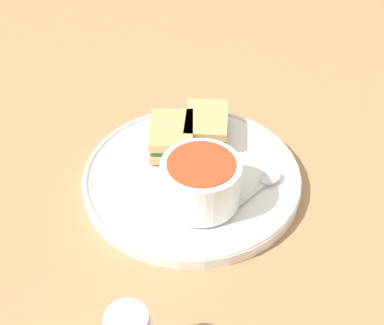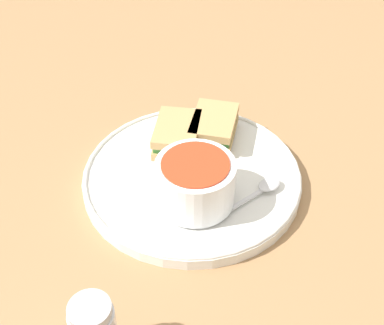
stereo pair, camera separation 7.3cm
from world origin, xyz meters
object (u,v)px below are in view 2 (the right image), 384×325
object	(u,v)px
soup_bowl	(195,182)
sandwich_half_near	(214,127)
spoon	(265,187)
sandwich_half_far	(177,135)

from	to	relation	value
soup_bowl	sandwich_half_near	bearing A→B (deg)	35.07
soup_bowl	spoon	world-z (taller)	soup_bowl
spoon	sandwich_half_near	distance (m)	0.13
sandwich_half_near	sandwich_half_far	world-z (taller)	same
soup_bowl	sandwich_half_far	world-z (taller)	soup_bowl
spoon	sandwich_half_near	world-z (taller)	sandwich_half_near
soup_bowl	spoon	bearing A→B (deg)	-31.44
sandwich_half_far	soup_bowl	bearing A→B (deg)	-120.19
sandwich_half_near	spoon	bearing A→B (deg)	-103.12
soup_bowl	sandwich_half_near	world-z (taller)	soup_bowl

